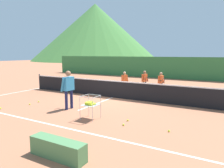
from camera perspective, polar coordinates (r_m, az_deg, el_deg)
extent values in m
plane|color=#A86647|center=(11.72, 0.16, -3.74)|extent=(120.00, 120.00, 0.00)
cube|color=white|center=(7.90, -18.09, -10.19)|extent=(12.23, 0.08, 0.01)
cube|color=white|center=(17.04, 9.88, -0.03)|extent=(12.23, 0.08, 0.01)
cube|color=white|center=(15.59, -19.87, -1.19)|extent=(0.08, 10.90, 0.01)
cube|color=white|center=(11.72, 0.16, -3.72)|extent=(0.08, 6.20, 0.01)
cylinder|color=#333338|center=(15.32, -19.31, 0.65)|extent=(0.08, 0.08, 1.05)
cube|color=black|center=(11.63, 0.16, -1.52)|extent=(11.61, 0.02, 0.92)
cube|color=white|center=(11.56, 0.16, 0.85)|extent=(11.61, 0.03, 0.06)
cylinder|color=#191E4C|center=(9.34, -12.47, -4.42)|extent=(0.13, 0.13, 0.85)
cylinder|color=#191E4C|center=(9.57, -11.10, -4.07)|extent=(0.13, 0.13, 0.85)
cube|color=#338CBF|center=(9.32, -11.91, 0.10)|extent=(0.26, 0.52, 0.60)
sphere|color=#996B4C|center=(9.27, -11.99, 2.87)|extent=(0.24, 0.24, 0.24)
cylinder|color=#338CBF|center=(9.17, -13.49, -0.31)|extent=(0.23, 0.10, 0.58)
cylinder|color=#338CBF|center=(9.57, -10.88, 0.08)|extent=(0.18, 0.10, 0.59)
torus|color=#262628|center=(9.75, -11.98, -0.12)|extent=(0.04, 0.29, 0.29)
cylinder|color=black|center=(9.58, -10.92, -0.23)|extent=(0.22, 0.04, 0.03)
cylinder|color=silver|center=(13.44, 3.79, -0.77)|extent=(0.10, 0.10, 0.65)
cylinder|color=silver|center=(13.26, 3.07, -0.89)|extent=(0.10, 0.10, 0.65)
cube|color=#E55926|center=(13.27, 3.45, 1.54)|extent=(0.28, 0.42, 0.46)
sphere|color=tan|center=(13.23, 3.46, 3.04)|extent=(0.18, 0.18, 0.18)
cylinder|color=#E55926|center=(13.40, 4.27, 1.48)|extent=(0.19, 0.12, 0.45)
cylinder|color=#E55926|center=(13.09, 2.90, 1.31)|extent=(0.15, 0.10, 0.45)
cylinder|color=black|center=(13.65, 9.18, -0.66)|extent=(0.10, 0.10, 0.68)
cylinder|color=black|center=(13.44, 8.59, -0.79)|extent=(0.10, 0.10, 0.68)
cube|color=#E55926|center=(13.47, 8.95, 1.71)|extent=(0.27, 0.44, 0.48)
sphere|color=#996B4C|center=(13.43, 8.98, 3.24)|extent=(0.19, 0.19, 0.19)
cylinder|color=#E55926|center=(13.64, 9.67, 1.65)|extent=(0.20, 0.11, 0.47)
cylinder|color=#E55926|center=(13.26, 8.53, 1.46)|extent=(0.15, 0.10, 0.47)
torus|color=#262628|center=(13.12, 9.51, 1.33)|extent=(0.08, 0.29, 0.29)
cylinder|color=black|center=(13.25, 8.61, 1.42)|extent=(0.22, 0.07, 0.03)
cylinder|color=black|center=(13.19, 13.48, -1.14)|extent=(0.10, 0.10, 0.66)
cylinder|color=black|center=(12.98, 12.92, -1.28)|extent=(0.10, 0.10, 0.66)
cube|color=#E55926|center=(13.00, 13.29, 1.24)|extent=(0.27, 0.43, 0.47)
sphere|color=tan|center=(12.97, 13.34, 2.79)|extent=(0.18, 0.18, 0.18)
cylinder|color=#E55926|center=(13.18, 13.99, 1.19)|extent=(0.19, 0.11, 0.45)
cylinder|color=#E55926|center=(12.80, 12.90, 1.00)|extent=(0.15, 0.10, 0.46)
torus|color=#262628|center=(12.67, 13.94, 0.87)|extent=(0.09, 0.29, 0.29)
cylinder|color=black|center=(12.79, 12.98, 0.97)|extent=(0.22, 0.08, 0.03)
cylinder|color=#B7B7BC|center=(8.27, -6.42, -5.79)|extent=(0.02, 0.02, 0.89)
cylinder|color=#B7B7BC|center=(7.97, -3.12, -6.31)|extent=(0.02, 0.02, 0.89)
cylinder|color=#B7B7BC|center=(7.84, -8.82, -6.64)|extent=(0.02, 0.02, 0.89)
cylinder|color=#B7B7BC|center=(7.52, -5.43, -7.23)|extent=(0.02, 0.02, 0.89)
cube|color=#B7B7BC|center=(7.87, -5.96, -5.74)|extent=(0.56, 0.56, 0.01)
cube|color=#B7B7BC|center=(8.02, -4.84, -2.97)|extent=(0.56, 0.02, 0.02)
cube|color=#B7B7BC|center=(7.57, -7.22, -3.68)|extent=(0.56, 0.02, 0.02)
cube|color=#B7B7BC|center=(7.95, -7.65, -3.10)|extent=(0.02, 0.56, 0.02)
cube|color=#B7B7BC|center=(7.64, -4.28, -3.53)|extent=(0.02, 0.56, 0.02)
sphere|color=yellow|center=(7.84, -7.30, -5.55)|extent=(0.07, 0.07, 0.07)
sphere|color=yellow|center=(7.88, -6.99, -5.45)|extent=(0.07, 0.07, 0.07)
sphere|color=yellow|center=(7.93, -6.73, -5.40)|extent=(0.07, 0.07, 0.07)
sphere|color=yellow|center=(7.99, -6.45, -5.29)|extent=(0.07, 0.07, 0.07)
sphere|color=yellow|center=(8.04, -6.18, -5.17)|extent=(0.07, 0.07, 0.07)
sphere|color=yellow|center=(7.79, -6.85, -5.62)|extent=(0.07, 0.07, 0.07)
sphere|color=yellow|center=(7.84, -6.62, -5.55)|extent=(0.07, 0.07, 0.07)
sphere|color=yellow|center=(7.90, -6.36, -5.44)|extent=(0.07, 0.07, 0.07)
sphere|color=yellow|center=(7.95, -6.04, -5.32)|extent=(0.07, 0.07, 0.07)
sphere|color=yellow|center=(8.00, -5.76, -5.24)|extent=(0.07, 0.07, 0.07)
sphere|color=yellow|center=(7.75, -6.48, -5.70)|extent=(0.07, 0.07, 0.07)
sphere|color=yellow|center=(7.82, -6.25, -5.60)|extent=(0.07, 0.07, 0.07)
sphere|color=yellow|center=(7.85, -5.96, -5.52)|extent=(0.07, 0.07, 0.07)
sphere|color=yellow|center=(7.91, -5.69, -5.40)|extent=(0.07, 0.07, 0.07)
sphere|color=yellow|center=(7.96, -5.40, -5.31)|extent=(0.07, 0.07, 0.07)
sphere|color=yellow|center=(7.72, -6.16, -5.75)|extent=(0.07, 0.07, 0.07)
sphere|color=yellow|center=(7.77, -5.88, -5.64)|extent=(0.07, 0.07, 0.07)
sphere|color=yellow|center=(7.82, -5.56, -5.56)|extent=(0.07, 0.07, 0.07)
sphere|color=yellow|center=(7.87, -5.28, -5.46)|extent=(0.07, 0.07, 0.07)
sphere|color=yellow|center=(7.93, -5.06, -5.38)|extent=(0.07, 0.07, 0.07)
sphere|color=yellow|center=(7.69, -5.70, -5.81)|extent=(0.07, 0.07, 0.07)
sphere|color=yellow|center=(7.73, -5.52, -5.70)|extent=(0.07, 0.07, 0.07)
sphere|color=yellow|center=(7.78, -5.16, -5.62)|extent=(0.07, 0.07, 0.07)
sphere|color=yellow|center=(7.84, -4.90, -5.51)|extent=(0.07, 0.07, 0.07)
sphere|color=yellow|center=(7.89, -4.67, -5.41)|extent=(0.07, 0.07, 0.07)
sphere|color=yellow|center=(7.82, -7.30, -5.19)|extent=(0.07, 0.07, 0.07)
sphere|color=yellow|center=(7.87, -7.02, -5.12)|extent=(0.07, 0.07, 0.07)
sphere|color=yellow|center=(7.92, -6.72, -4.98)|extent=(0.07, 0.07, 0.07)
sphere|color=yellow|center=(7.96, -6.45, -4.89)|extent=(0.07, 0.07, 0.07)
sphere|color=yellow|center=(8.02, -6.21, -4.83)|extent=(0.07, 0.07, 0.07)
sphere|color=yellow|center=(7.78, -6.90, -5.26)|extent=(0.07, 0.07, 0.07)
sphere|color=yellow|center=(7.83, -6.63, -5.16)|extent=(0.07, 0.07, 0.07)
sphere|color=yellow|center=(7.88, -6.31, -5.04)|extent=(0.07, 0.07, 0.07)
sphere|color=yellow|center=(7.93, -6.06, -5.00)|extent=(0.07, 0.07, 0.07)
sphere|color=yellow|center=(7.98, -5.79, -4.91)|extent=(0.07, 0.07, 0.07)
sphere|color=yellow|center=(7.75, -6.55, -5.29)|extent=(0.07, 0.07, 0.07)
sphere|color=yellow|center=(7.80, -6.26, -5.23)|extent=(0.07, 0.07, 0.07)
sphere|color=yellow|center=(7.85, -5.94, -5.14)|extent=(0.07, 0.07, 0.07)
sphere|color=yellow|center=(7.90, -5.71, -4.99)|extent=(0.07, 0.07, 0.07)
sphere|color=yellow|center=(7.95, -5.42, -4.92)|extent=(0.07, 0.07, 0.07)
sphere|color=yellow|center=(7.70, -6.11, -5.34)|extent=(0.07, 0.07, 0.07)
sphere|color=yellow|center=(7.75, -5.87, -5.26)|extent=(0.07, 0.07, 0.07)
sphere|color=yellow|center=(7.28, 3.19, -11.14)|extent=(0.07, 0.07, 0.07)
sphere|color=yellow|center=(11.24, -19.60, -4.58)|extent=(0.07, 0.07, 0.07)
sphere|color=yellow|center=(10.84, -21.72, -5.17)|extent=(0.07, 0.07, 0.07)
sphere|color=yellow|center=(12.27, -11.05, -3.18)|extent=(0.07, 0.07, 0.07)
sphere|color=yellow|center=(10.60, -28.33, -5.89)|extent=(0.07, 0.07, 0.07)
sphere|color=yellow|center=(7.75, 4.36, -9.91)|extent=(0.07, 0.07, 0.07)
sphere|color=yellow|center=(6.97, 15.42, -12.35)|extent=(0.07, 0.07, 0.07)
cube|color=#33753D|center=(21.33, 14.13, 4.40)|extent=(26.90, 0.08, 2.14)
cube|color=#4C7F4C|center=(5.30, -14.72, -16.86)|extent=(1.50, 0.36, 0.46)
cone|color=#427A38|center=(75.45, -4.61, 13.95)|extent=(44.14, 44.14, 19.58)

